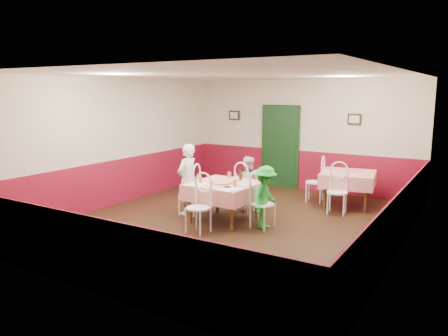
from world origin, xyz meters
The scene contains 39 objects.
floor centered at (0.00, 0.00, 0.00)m, with size 7.00×7.00×0.00m, color black.
ceiling centered at (0.00, 0.00, 2.80)m, with size 7.00×7.00×0.00m, color white.
back_wall centered at (0.00, 3.50, 1.40)m, with size 6.00×0.10×2.80m, color beige.
front_wall centered at (0.00, -3.50, 1.40)m, with size 6.00×0.10×2.80m, color beige.
left_wall centered at (-3.00, 0.00, 1.40)m, with size 0.10×7.00×2.80m, color beige.
right_wall centered at (3.00, 0.00, 1.40)m, with size 0.10×7.00×2.80m, color beige.
wainscot_back centered at (0.00, 3.48, 0.50)m, with size 6.00×0.03×1.00m, color maroon.
wainscot_front centered at (0.00, -3.48, 0.50)m, with size 6.00×0.03×1.00m, color maroon.
wainscot_left centered at (-2.98, 0.00, 0.50)m, with size 0.03×7.00×1.00m, color maroon.
wainscot_right centered at (2.98, 0.00, 0.50)m, with size 0.03×7.00×1.00m, color maroon.
door centered at (-0.60, 3.45, 1.05)m, with size 0.96×0.06×2.10m, color black.
picture_left centered at (-2.00, 3.45, 1.85)m, with size 0.32×0.03×0.26m, color black.
picture_right centered at (1.30, 3.45, 1.85)m, with size 0.32×0.03×0.26m, color black.
thermostat centered at (-1.90, 3.45, 1.50)m, with size 0.10×0.03×0.10m, color white.
main_table centered at (-0.23, 0.02, 0.38)m, with size 1.22×1.22×0.77m, color red.
second_table centered at (1.50, 2.41, 0.38)m, with size 1.12×1.12×0.77m, color red.
chair_left centered at (-1.08, 0.04, 0.45)m, with size 0.42×0.42×0.90m, color white, non-canonical shape.
chair_right centered at (0.62, -0.01, 0.45)m, with size 0.42×0.42×0.90m, color white, non-canonical shape.
chair_far centered at (-0.21, 0.87, 0.45)m, with size 0.42×0.42×0.90m, color white, non-canonical shape.
chair_near centered at (-0.25, -0.83, 0.45)m, with size 0.42×0.42×0.90m, color white, non-canonical shape.
chair_second_a centered at (0.75, 2.41, 0.45)m, with size 0.42×0.42×0.90m, color white, non-canonical shape.
chair_second_b centered at (1.50, 1.66, 0.45)m, with size 0.42×0.42×0.90m, color white, non-canonical shape.
pizza centered at (-0.25, -0.03, 0.77)m, with size 0.41×0.41×0.03m, color #B74723.
plate_left centered at (-0.67, 0.01, 0.77)m, with size 0.25×0.25×0.01m, color white.
plate_right centered at (0.18, 0.01, 0.77)m, with size 0.25×0.25×0.01m, color white.
plate_far centered at (-0.24, 0.42, 0.77)m, with size 0.25×0.25×0.01m, color white.
glass_a centered at (-0.62, -0.23, 0.82)m, with size 0.07×0.07×0.13m, color #BF7219.
glass_b centered at (0.13, -0.19, 0.83)m, with size 0.07×0.07×0.13m, color #BF7219.
glass_c centered at (-0.35, 0.41, 0.83)m, with size 0.07×0.07×0.14m, color #BF7219.
beer_bottle centered at (-0.10, 0.43, 0.87)m, with size 0.06×0.06×0.23m, color #381C0A.
shaker_a centered at (-0.63, -0.38, 0.81)m, with size 0.04×0.04×0.09m, color silver.
shaker_b centered at (-0.61, -0.42, 0.81)m, with size 0.04×0.04×0.09m, color silver.
shaker_c centered at (-0.68, -0.32, 0.81)m, with size 0.04×0.04×0.09m, color #B23319.
menu_left centered at (-0.60, -0.38, 0.76)m, with size 0.30×0.40×0.00m, color white.
menu_right centered at (0.14, -0.39, 0.76)m, with size 0.30×0.40×0.00m, color white.
wallet centered at (0.04, -0.32, 0.77)m, with size 0.11×0.09×0.02m, color black.
diner_left centered at (-1.13, 0.04, 0.73)m, with size 0.53×0.35×1.45m, color gray.
diner_far centered at (-0.21, 0.92, 0.58)m, with size 0.57×0.44×1.16m, color gray.
diner_right centered at (0.67, -0.01, 0.59)m, with size 0.76×0.44×1.17m, color gray.
Camera 1 is at (4.08, -7.03, 2.51)m, focal length 35.00 mm.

